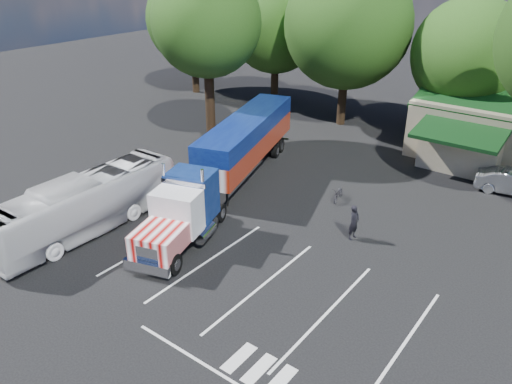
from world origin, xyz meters
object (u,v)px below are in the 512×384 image
Objects in this scene: bicycle at (338,194)px; tour_bus at (86,204)px; semi_truck at (233,154)px; woman at (354,222)px.

tour_bus reaches higher than bicycle.
semi_truck is at bearing -170.33° from bicycle.
woman is at bearing 32.21° from tour_bus.
tour_bus is at bearing 131.03° from woman.
semi_truck is 6.75m from bicycle.
semi_truck is 9.98× the size of woman.
tour_bus is (-2.75, -8.56, -0.74)m from semi_truck.
woman is 1.18× the size of bicycle.
woman is (8.75, -1.01, -1.29)m from semi_truck.
semi_truck reaches higher than woman.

